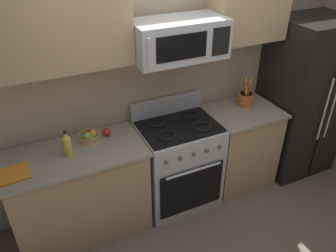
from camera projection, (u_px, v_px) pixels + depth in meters
name	position (u px, v px, depth m)	size (l,w,h in m)	color
ground_plane	(207.00, 240.00, 3.18)	(16.00, 16.00, 0.00)	#6B5B4C
wall_back	(162.00, 75.00, 3.27)	(8.00, 0.10, 2.60)	tan
counter_left	(81.00, 193.00, 3.07)	(1.21, 0.60, 0.91)	tan
range_oven	(178.00, 163.00, 3.42)	(0.76, 0.64, 1.09)	#B2B5BA
counter_right	(239.00, 146.00, 3.70)	(0.74, 0.60, 0.91)	tan
refrigerator	(302.00, 98.00, 3.75)	(0.78, 0.71, 1.77)	black
microwave	(179.00, 39.00, 2.77)	(0.79, 0.44, 0.33)	#B2B5BA
upper_cabinets_left	(47.00, 26.00, 2.41)	(1.20, 0.34, 0.67)	tan
upper_cabinets_right	(248.00, 4.00, 3.04)	(0.73, 0.34, 0.67)	tan
utensil_crock	(246.00, 98.00, 3.53)	(0.16, 0.16, 0.33)	#D1662D
fruit_basket	(89.00, 137.00, 2.97)	(0.20, 0.20, 0.10)	tan
apple_loose	(107.00, 132.00, 3.05)	(0.08, 0.08, 0.08)	red
cutting_board	(10.00, 175.00, 2.58)	(0.29, 0.22, 0.02)	orange
bottle_oil	(67.00, 145.00, 2.75)	(0.07, 0.07, 0.24)	gold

